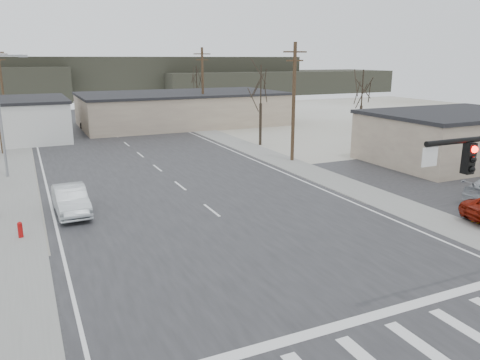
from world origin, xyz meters
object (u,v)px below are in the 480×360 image
object	(u,v)px
car_far_a	(97,124)
car_parked_dark_a	(424,159)
sedan_crossing	(71,200)
car_far_b	(49,123)
fire_hydrant	(20,230)

from	to	relation	value
car_far_a	car_parked_dark_a	size ratio (longest dim) A/B	1.35
sedan_crossing	car_far_b	xyz separation A→B (m)	(0.94, 36.81, -0.15)
car_far_a	sedan_crossing	bearing A→B (deg)	63.70
sedan_crossing	car_far_a	bearing A→B (deg)	77.51
car_far_a	car_far_b	distance (m)	7.11
car_far_a	car_parked_dark_a	bearing A→B (deg)	108.10
car_parked_dark_a	sedan_crossing	bearing A→B (deg)	107.02
car_far_a	car_far_b	bearing A→B (deg)	-58.92
sedan_crossing	car_parked_dark_a	xyz separation A→B (m)	(27.24, 0.08, -0.07)
sedan_crossing	car_far_b	size ratio (longest dim) A/B	1.28
fire_hydrant	car_far_a	world-z (taller)	car_far_a
car_far_b	car_parked_dark_a	world-z (taller)	car_parked_dark_a
car_far_a	car_parked_dark_a	world-z (taller)	car_far_a
sedan_crossing	car_parked_dark_a	bearing A→B (deg)	-1.48
sedan_crossing	car_far_a	distance (m)	32.50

